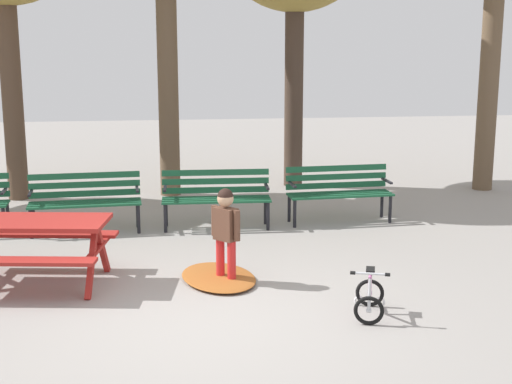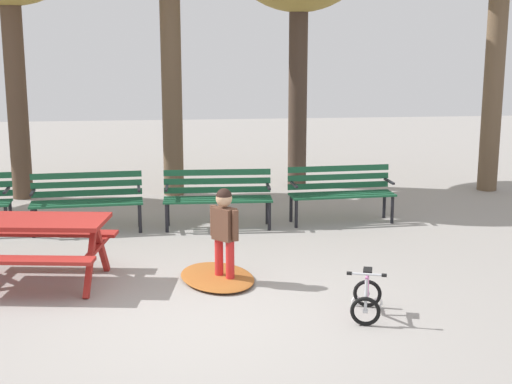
# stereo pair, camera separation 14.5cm
# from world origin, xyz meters

# --- Properties ---
(ground) EXTENTS (36.00, 36.00, 0.00)m
(ground) POSITION_xyz_m (0.00, 0.00, 0.00)
(ground) COLOR gray
(picnic_table) EXTENTS (1.98, 1.59, 0.79)m
(picnic_table) POSITION_xyz_m (-1.89, 1.25, 0.59)
(picnic_table) COLOR maroon
(picnic_table) RESTS_ON ground
(park_bench_left) EXTENTS (1.63, 0.56, 0.85)m
(park_bench_left) POSITION_xyz_m (-1.49, 3.55, 0.51)
(park_bench_left) COLOR #195133
(park_bench_left) RESTS_ON ground
(park_bench_right) EXTENTS (1.61, 0.51, 0.85)m
(park_bench_right) POSITION_xyz_m (0.42, 3.57, 0.51)
(park_bench_right) COLOR #195133
(park_bench_right) RESTS_ON ground
(park_bench_far_right) EXTENTS (1.63, 0.56, 0.85)m
(park_bench_far_right) POSITION_xyz_m (2.31, 3.69, 0.51)
(park_bench_far_right) COLOR #195133
(park_bench_far_right) RESTS_ON ground
(child_standing) EXTENTS (0.31, 0.33, 1.12)m
(child_standing) POSITION_xyz_m (0.35, 1.04, 0.66)
(child_standing) COLOR red
(child_standing) RESTS_ON ground
(kids_bicycle) EXTENTS (0.49, 0.62, 0.54)m
(kids_bicycle) POSITION_xyz_m (1.72, -0.17, 0.20)
(kids_bicycle) COLOR black
(kids_bicycle) RESTS_ON ground
(leaf_pile) EXTENTS (1.10, 1.35, 0.07)m
(leaf_pile) POSITION_xyz_m (0.27, 1.13, 0.04)
(leaf_pile) COLOR #9E5623
(leaf_pile) RESTS_ON ground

